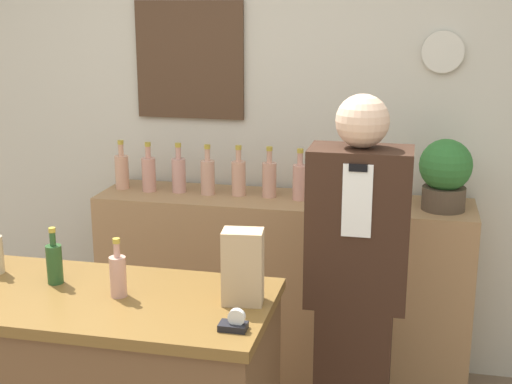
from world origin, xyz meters
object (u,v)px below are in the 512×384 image
Objects in this scene: tape_dispenser at (234,323)px; shopkeeper at (356,290)px; paper_bag at (243,267)px; potted_plant at (445,173)px.

shopkeeper is at bearing 65.72° from tape_dispenser.
shopkeeper is 0.68m from paper_bag.
tape_dispenser is at bearing -116.57° from potted_plant.
potted_plant reaches higher than paper_bag.
shopkeeper is 6.10× the size of paper_bag.
shopkeeper is 0.82m from tape_dispenser.
paper_bag is at bearing -124.53° from shopkeeper.
shopkeeper reaches higher than potted_plant.
tape_dispenser is (0.02, -0.22, -0.11)m from paper_bag.
paper_bag is (-0.71, -1.15, -0.11)m from potted_plant.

